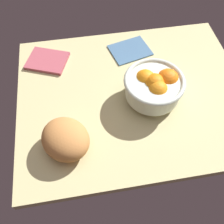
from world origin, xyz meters
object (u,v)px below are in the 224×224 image
(bread_loaf, at_px, (66,139))
(napkin_folded, at_px, (47,61))
(fruit_bowl, at_px, (154,86))
(napkin_spare, at_px, (130,50))

(bread_loaf, height_order, napkin_folded, bread_loaf)
(fruit_bowl, height_order, napkin_folded, fruit_bowl)
(napkin_folded, distance_m, napkin_spare, 0.33)
(bread_loaf, distance_m, napkin_spare, 0.47)
(bread_loaf, relative_size, napkin_folded, 1.04)
(fruit_bowl, distance_m, napkin_spare, 0.25)
(bread_loaf, distance_m, napkin_folded, 0.38)
(bread_loaf, bearing_deg, fruit_bowl, -155.60)
(fruit_bowl, xyz_separation_m, napkin_folded, (0.35, -0.23, -0.06))
(fruit_bowl, xyz_separation_m, bread_loaf, (0.30, 0.14, -0.02))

